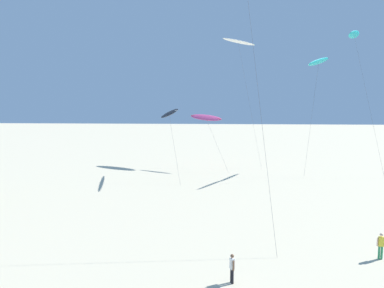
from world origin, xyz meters
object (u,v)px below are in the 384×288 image
at_px(flying_kite_0, 206,118).
at_px(person_mid_field, 381,245).
at_px(flying_kite_4, 238,42).
at_px(flying_kite_6, 354,35).
at_px(person_near_right, 232,267).
at_px(flying_kite_1, 169,114).
at_px(flying_kite_3, 319,61).

xyz_separation_m(flying_kite_0, person_mid_field, (11.99, -32.07, -6.47)).
bearing_deg(flying_kite_4, flying_kite_6, -18.88).
relative_size(person_near_right, person_mid_field, 0.97).
height_order(flying_kite_1, person_near_right, flying_kite_1).
height_order(flying_kite_3, person_near_right, flying_kite_3).
bearing_deg(flying_kite_0, person_mid_field, -69.51).
distance_m(flying_kite_1, flying_kite_4, 21.54).
distance_m(flying_kite_0, flying_kite_1, 8.50).
bearing_deg(flying_kite_0, flying_kite_4, 59.72).
relative_size(flying_kite_0, flying_kite_6, 0.40).
relative_size(flying_kite_1, person_mid_field, 5.42).
relative_size(flying_kite_1, flying_kite_3, 0.58).
distance_m(person_near_right, person_mid_field, 10.34).
relative_size(flying_kite_0, person_near_right, 4.81).
xyz_separation_m(flying_kite_6, person_mid_field, (-9.63, -35.01, -18.55)).
distance_m(flying_kite_0, flying_kite_4, 15.61).
distance_m(flying_kite_6, person_near_right, 47.14).
distance_m(flying_kite_1, person_near_right, 30.46).
bearing_deg(flying_kite_3, flying_kite_1, -170.03).
xyz_separation_m(flying_kite_1, person_near_right, (6.92, -28.74, -7.35)).
bearing_deg(flying_kite_3, person_mid_field, -95.99).
xyz_separation_m(flying_kite_1, flying_kite_4, (9.58, 15.74, 11.14)).
bearing_deg(flying_kite_4, person_mid_field, -80.30).
bearing_deg(person_mid_field, flying_kite_6, 74.62).
xyz_separation_m(flying_kite_1, flying_kite_6, (26.16, 10.07, 11.22)).
relative_size(flying_kite_1, person_near_right, 5.56).
bearing_deg(person_near_right, flying_kite_6, 63.63).
height_order(flying_kite_1, flying_kite_3, flying_kite_3).
bearing_deg(flying_kite_0, flying_kite_6, 7.76).
distance_m(flying_kite_6, person_mid_field, 40.78).
xyz_separation_m(flying_kite_3, person_mid_field, (-2.98, -28.37, -14.09)).
bearing_deg(flying_kite_1, flying_kite_6, 21.06).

